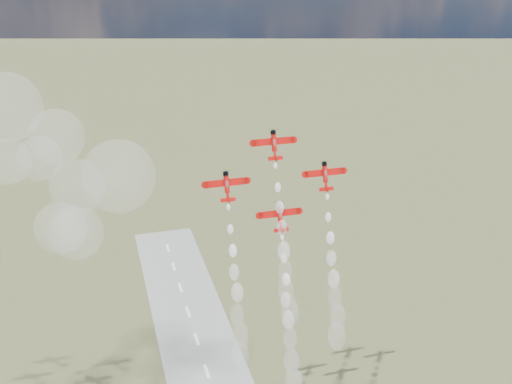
{
  "coord_description": "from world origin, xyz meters",
  "views": [
    {
      "loc": [
        -31.02,
        -144.84,
        143.79
      ],
      "look_at": [
        10.41,
        0.96,
        81.28
      ],
      "focal_mm": 42.0,
      "sensor_mm": 36.0,
      "label": 1
    }
  ],
  "objects": [
    {
      "name": "smoke_trail_slot",
      "position": [
        16.39,
        -14.38,
        37.64
      ],
      "size": [
        5.1,
        16.26,
        42.41
      ],
      "color": "white",
      "rests_on": "plane_slot"
    },
    {
      "name": "drifted_smoke_cloud",
      "position": [
        -46.29,
        23.4,
        82.26
      ],
      "size": [
        61.36,
        37.01,
        57.32
      ],
      "color": "white",
      "rests_on": "ground"
    },
    {
      "name": "smoke_trail_right",
      "position": [
        30.77,
        -11.02,
        47.43
      ],
      "size": [
        5.27,
        15.12,
        41.74
      ],
      "color": "white",
      "rests_on": "plane_right"
    },
    {
      "name": "plane_right",
      "position": [
        30.61,
        0.88,
        84.06
      ],
      "size": [
        11.74,
        4.91,
        8.14
      ],
      "rotation": [
        1.26,
        0.0,
        0.0
      ],
      "color": "red",
      "rests_on": "ground"
    },
    {
      "name": "plane_slot",
      "position": [
        16.41,
        -2.19,
        74.61
      ],
      "size": [
        11.74,
        4.91,
        8.14
      ],
      "rotation": [
        1.26,
        0.0,
        0.0
      ],
      "color": "red",
      "rests_on": "ground"
    },
    {
      "name": "plane_lead",
      "position": [
        16.41,
        3.96,
        93.51
      ],
      "size": [
        11.74,
        4.91,
        8.14
      ],
      "rotation": [
        1.26,
        0.0,
        0.0
      ],
      "color": "red",
      "rests_on": "ground"
    },
    {
      "name": "plane_left",
      "position": [
        2.22,
        0.88,
        84.06
      ],
      "size": [
        11.74,
        4.91,
        8.14
      ],
      "rotation": [
        1.26,
        0.0,
        0.0
      ],
      "color": "red",
      "rests_on": "ground"
    },
    {
      "name": "smoke_trail_left",
      "position": [
        1.99,
        -11.26,
        47.14
      ],
      "size": [
        5.5,
        15.94,
        41.96
      ],
      "color": "white",
      "rests_on": "plane_left"
    },
    {
      "name": "smoke_trail_lead",
      "position": [
        16.66,
        -8.21,
        56.71
      ],
      "size": [
        5.52,
        16.03,
        42.07
      ],
      "color": "white",
      "rests_on": "plane_lead"
    }
  ]
}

